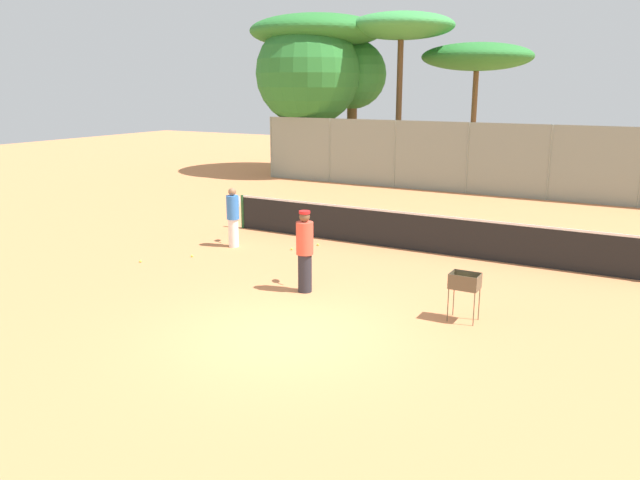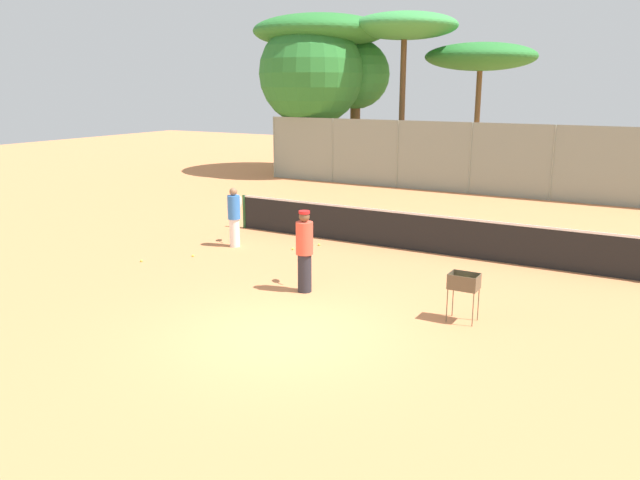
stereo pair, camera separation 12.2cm
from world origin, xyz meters
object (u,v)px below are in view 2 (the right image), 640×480
Objects in this scene: ball_cart at (464,285)px; player_red_cap at (305,250)px; tennis_net at (420,232)px; parked_car at (402,161)px; player_white_outfit at (234,216)px.

player_red_cap is at bearing 179.71° from ball_cart.
ball_cart is at bearing -60.24° from tennis_net.
parked_car reaches higher than tennis_net.
player_white_outfit reaches higher than parked_car.
player_red_cap is at bearing -140.25° from player_white_outfit.
parked_car is at bearing -9.86° from player_red_cap.
tennis_net reaches higher than ball_cart.
player_red_cap reaches higher than ball_cart.
parked_car is (-6.55, 14.52, 0.10)m from tennis_net.
ball_cart is (3.59, -0.02, -0.22)m from player_red_cap.
player_white_outfit is 0.92× the size of player_red_cap.
player_red_cap is 0.44× the size of parked_car.
ball_cart is (7.40, -2.47, -0.14)m from player_white_outfit.
player_white_outfit is 16.71m from parked_car.
player_white_outfit is at bearing -83.94° from parked_car.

